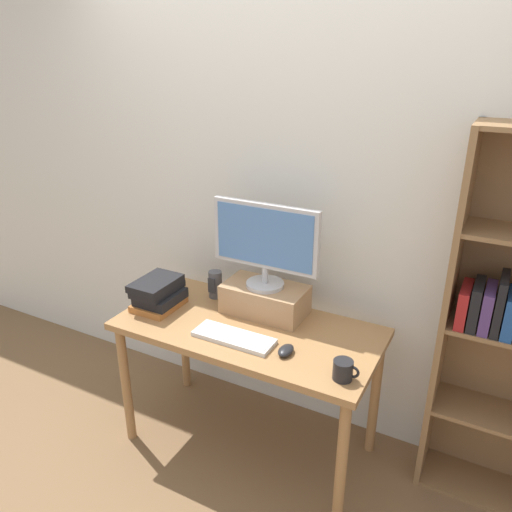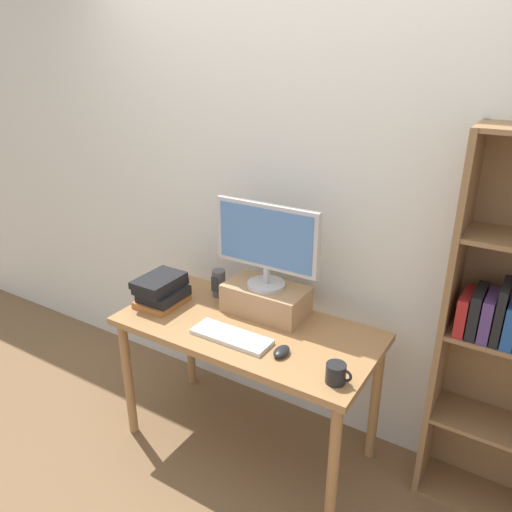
{
  "view_description": "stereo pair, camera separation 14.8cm",
  "coord_description": "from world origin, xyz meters",
  "views": [
    {
      "loc": [
        1.05,
        -1.89,
        2.04
      ],
      "look_at": [
        0.01,
        0.07,
        1.11
      ],
      "focal_mm": 35.0,
      "sensor_mm": 36.0,
      "label": 1
    },
    {
      "loc": [
        1.18,
        -1.82,
        2.04
      ],
      "look_at": [
        0.01,
        0.07,
        1.11
      ],
      "focal_mm": 35.0,
      "sensor_mm": 36.0,
      "label": 2
    }
  ],
  "objects": [
    {
      "name": "ground_plane",
      "position": [
        0.0,
        0.0,
        0.0
      ],
      "size": [
        12.0,
        12.0,
        0.0
      ],
      "primitive_type": "plane",
      "color": "brown"
    },
    {
      "name": "desk",
      "position": [
        0.0,
        0.0,
        0.66
      ],
      "size": [
        1.31,
        0.64,
        0.75
      ],
      "color": "#9E7042",
      "rests_on": "ground_plane"
    },
    {
      "name": "keyboard",
      "position": [
        0.0,
        -0.14,
        0.76
      ],
      "size": [
        0.4,
        0.14,
        0.02
      ],
      "color": "silver",
      "rests_on": "desk"
    },
    {
      "name": "desk_speaker",
      "position": [
        -0.31,
        0.19,
        0.83
      ],
      "size": [
        0.07,
        0.08,
        0.15
      ],
      "color": "#4C4C51",
      "rests_on": "desk"
    },
    {
      "name": "computer_monitor",
      "position": [
        0.01,
        0.16,
        1.15
      ],
      "size": [
        0.57,
        0.2,
        0.44
      ],
      "color": "#B7B7BA",
      "rests_on": "riser_box"
    },
    {
      "name": "riser_box",
      "position": [
        0.01,
        0.17,
        0.83
      ],
      "size": [
        0.43,
        0.24,
        0.15
      ],
      "color": "#A87F56",
      "rests_on": "desk"
    },
    {
      "name": "coffee_mug",
      "position": [
        0.56,
        -0.19,
        0.79
      ],
      "size": [
        0.11,
        0.09,
        0.09
      ],
      "color": "black",
      "rests_on": "desk"
    },
    {
      "name": "book_stack",
      "position": [
        -0.52,
        -0.05,
        0.83
      ],
      "size": [
        0.21,
        0.27,
        0.16
      ],
      "color": "#AD662D",
      "rests_on": "desk"
    },
    {
      "name": "back_wall",
      "position": [
        0.0,
        0.46,
        1.3
      ],
      "size": [
        7.0,
        0.08,
        2.6
      ],
      "color": "silver",
      "rests_on": "ground_plane"
    },
    {
      "name": "computer_mouse",
      "position": [
        0.27,
        -0.13,
        0.77
      ],
      "size": [
        0.06,
        0.1,
        0.04
      ],
      "color": "black",
      "rests_on": "desk"
    }
  ]
}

